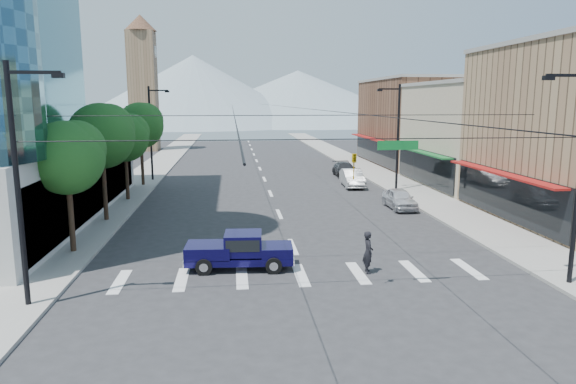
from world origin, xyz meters
The scene contains 20 objects.
ground centered at (0.00, 0.00, 0.00)m, with size 160.00×160.00×0.00m, color #28282B.
sidewalk_left centered at (-12.00, 40.00, 0.07)m, with size 4.00×120.00×0.15m, color gray.
sidewalk_right centered at (12.00, 40.00, 0.07)m, with size 4.00×120.00×0.15m, color gray.
shop_mid centered at (20.00, 24.00, 4.50)m, with size 12.00×14.00×9.00m, color tan.
shop_far centered at (20.00, 40.00, 5.00)m, with size 12.00×18.00×10.00m, color brown.
clock_tower centered at (-16.50, 62.00, 10.64)m, with size 4.80×4.80×20.40m.
mountain_left centered at (-15.00, 150.00, 11.00)m, with size 80.00×80.00×22.00m, color gray.
mountain_right centered at (20.00, 160.00, 9.00)m, with size 90.00×90.00×18.00m, color gray.
tree_near centered at (-11.07, 6.10, 4.99)m, with size 3.65×3.64×6.71m.
tree_midnear centered at (-11.07, 13.10, 5.59)m, with size 4.09×4.09×7.52m.
tree_midfar centered at (-11.07, 20.10, 4.99)m, with size 3.65×3.64×6.71m.
tree_far centered at (-11.07, 27.10, 5.59)m, with size 4.09×4.09×7.52m.
signal_rig centered at (0.19, -1.00, 4.64)m, with size 21.80×0.20×9.00m.
lamp_pole_nw centered at (-10.67, 30.00, 4.94)m, with size 2.00×0.25×9.00m.
lamp_pole_ne centered at (10.67, 22.00, 4.94)m, with size 2.00×0.25×9.00m.
pickup_truck centered at (-2.89, 2.76, 0.88)m, with size 5.05×2.15×1.68m.
pedestrian centered at (2.84, 1.53, 0.96)m, with size 0.70×0.46×1.91m, color black.
parked_car_near centered at (8.75, 14.94, 0.72)m, with size 1.69×4.20×1.43m, color silver.
parked_car_mid centered at (7.60, 24.66, 0.79)m, with size 1.66×4.77×1.57m, color #BDBDBD.
parked_car_far centered at (8.30, 30.94, 0.71)m, with size 1.98×4.88×1.42m, color #2C2C2E.
Camera 1 is at (-3.12, -20.06, 7.62)m, focal length 32.00 mm.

